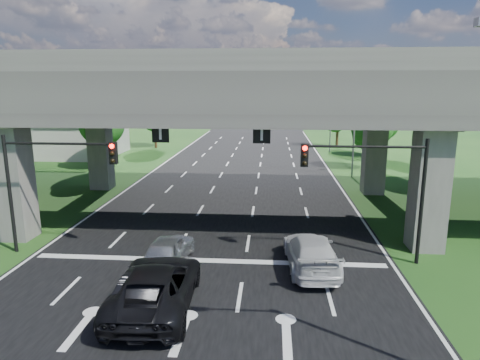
# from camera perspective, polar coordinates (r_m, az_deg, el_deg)

# --- Properties ---
(ground) EXTENTS (160.00, 160.00, 0.00)m
(ground) POSITION_cam_1_polar(r_m,az_deg,el_deg) (18.04, -5.96, -15.06)
(ground) COLOR #194315
(ground) RESTS_ON ground
(road) EXTENTS (18.00, 120.00, 0.03)m
(road) POSITION_cam_1_polar(r_m,az_deg,el_deg) (27.20, -2.25, -5.36)
(road) COLOR black
(road) RESTS_ON ground
(overpass) EXTENTS (80.00, 15.00, 10.00)m
(overpass) POSITION_cam_1_polar(r_m,az_deg,el_deg) (27.90, -1.92, 11.60)
(overpass) COLOR #373432
(overpass) RESTS_ON ground
(warehouse) EXTENTS (20.00, 10.00, 4.00)m
(warehouse) POSITION_cam_1_polar(r_m,az_deg,el_deg) (58.78, -25.42, 5.02)
(warehouse) COLOR #9E9E99
(warehouse) RESTS_ON ground
(signal_right) EXTENTS (5.76, 0.54, 6.00)m
(signal_right) POSITION_cam_1_polar(r_m,az_deg,el_deg) (20.68, 17.70, 0.33)
(signal_right) COLOR black
(signal_right) RESTS_ON ground
(signal_left) EXTENTS (5.76, 0.54, 6.00)m
(signal_left) POSITION_cam_1_polar(r_m,az_deg,el_deg) (22.83, -24.09, 0.92)
(signal_left) COLOR black
(signal_left) RESTS_ON ground
(streetlight_far) EXTENTS (3.38, 0.25, 10.00)m
(streetlight_far) POSITION_cam_1_polar(r_m,az_deg,el_deg) (40.45, 14.54, 8.51)
(streetlight_far) COLOR gray
(streetlight_far) RESTS_ON ground
(streetlight_beyond) EXTENTS (3.38, 0.25, 10.00)m
(streetlight_beyond) POSITION_cam_1_polar(r_m,az_deg,el_deg) (56.25, 11.69, 9.61)
(streetlight_beyond) COLOR gray
(streetlight_beyond) RESTS_ON ground
(tree_left_near) EXTENTS (4.50, 4.50, 7.80)m
(tree_left_near) POSITION_cam_1_polar(r_m,az_deg,el_deg) (45.19, -17.92, 7.36)
(tree_left_near) COLOR black
(tree_left_near) RESTS_ON ground
(tree_left_mid) EXTENTS (3.91, 3.90, 6.76)m
(tree_left_mid) POSITION_cam_1_polar(r_m,az_deg,el_deg) (53.75, -17.68, 7.39)
(tree_left_mid) COLOR black
(tree_left_mid) RESTS_ON ground
(tree_left_far) EXTENTS (4.80, 4.80, 8.32)m
(tree_left_far) POSITION_cam_1_polar(r_m,az_deg,el_deg) (59.99, -11.30, 9.11)
(tree_left_far) COLOR black
(tree_left_far) RESTS_ON ground
(tree_right_near) EXTENTS (4.20, 4.20, 7.28)m
(tree_right_near) POSITION_cam_1_polar(r_m,az_deg,el_deg) (45.04, 17.28, 6.97)
(tree_right_near) COLOR black
(tree_right_near) RESTS_ON ground
(tree_right_mid) EXTENTS (3.91, 3.90, 6.76)m
(tree_right_mid) POSITION_cam_1_polar(r_m,az_deg,el_deg) (53.52, 18.53, 7.31)
(tree_right_mid) COLOR black
(tree_right_mid) RESTS_ON ground
(tree_right_far) EXTENTS (4.50, 4.50, 7.80)m
(tree_right_far) POSITION_cam_1_polar(r_m,az_deg,el_deg) (60.53, 13.02, 8.75)
(tree_right_far) COLOR black
(tree_right_far) RESTS_ON ground
(car_silver) EXTENTS (2.03, 4.32, 1.43)m
(car_silver) POSITION_cam_1_polar(r_m,az_deg,el_deg) (20.76, -9.49, -9.12)
(car_silver) COLOR #AFB2B7
(car_silver) RESTS_ON road
(car_dark) EXTENTS (1.74, 4.64, 1.51)m
(car_dark) POSITION_cam_1_polar(r_m,az_deg,el_deg) (17.13, -11.95, -13.90)
(car_dark) COLOR black
(car_dark) RESTS_ON road
(car_white) EXTENTS (2.53, 5.52, 1.57)m
(car_white) POSITION_cam_1_polar(r_m,az_deg,el_deg) (20.27, 9.45, -9.46)
(car_white) COLOR #BDBDBD
(car_white) RESTS_ON road
(car_trailing) EXTENTS (3.14, 6.31, 1.72)m
(car_trailing) POSITION_cam_1_polar(r_m,az_deg,el_deg) (16.98, -11.16, -13.72)
(car_trailing) COLOR black
(car_trailing) RESTS_ON road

